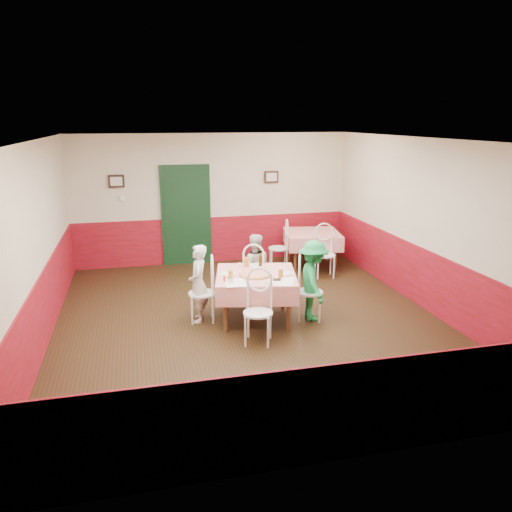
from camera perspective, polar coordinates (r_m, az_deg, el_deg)
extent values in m
plane|color=black|center=(8.01, -0.79, -7.29)|extent=(7.00, 7.00, 0.00)
plane|color=white|center=(7.39, -0.87, 13.17)|extent=(7.00, 7.00, 0.00)
cube|color=beige|center=(10.96, -4.93, 6.50)|extent=(6.00, 0.10, 2.80)
cube|color=beige|center=(4.39, 9.49, -7.51)|extent=(6.00, 0.10, 2.80)
cube|color=beige|center=(7.52, -23.72, 1.10)|extent=(0.10, 7.00, 2.80)
cube|color=beige|center=(8.73, 18.78, 3.43)|extent=(0.10, 7.00, 2.80)
cube|color=maroon|center=(11.12, -4.82, 1.91)|extent=(6.00, 0.03, 1.00)
cube|color=maroon|center=(4.82, 8.92, -17.34)|extent=(6.00, 0.03, 1.00)
cube|color=maroon|center=(7.77, -22.89, -5.33)|extent=(0.03, 7.00, 1.00)
cube|color=maroon|center=(8.94, 18.20, -2.21)|extent=(0.03, 7.00, 1.00)
cube|color=black|center=(10.89, -7.98, 4.49)|extent=(0.96, 0.06, 2.10)
cube|color=black|center=(10.73, -15.67, 8.23)|extent=(0.32, 0.03, 0.26)
cube|color=black|center=(11.12, 1.77, 9.02)|extent=(0.32, 0.03, 0.26)
cube|color=white|center=(10.77, -15.00, 6.42)|extent=(0.10, 0.03, 0.10)
cube|color=red|center=(7.88, 0.00, -4.74)|extent=(1.44, 1.44, 0.77)
cube|color=red|center=(10.78, 6.41, 0.74)|extent=(1.30, 1.30, 0.77)
cylinder|color=#B74723|center=(7.68, -0.09, -2.11)|extent=(0.57, 0.57, 0.03)
cylinder|color=white|center=(7.74, -3.29, -2.08)|extent=(0.30, 0.30, 0.01)
cylinder|color=white|center=(7.79, 3.29, -1.96)|extent=(0.30, 0.30, 0.01)
cylinder|color=white|center=(8.16, 0.10, -1.11)|extent=(0.30, 0.30, 0.01)
cylinder|color=#BF7219|center=(7.51, -2.92, -2.17)|extent=(0.08, 0.08, 0.13)
cylinder|color=#BF7219|center=(7.55, 2.84, -2.04)|extent=(0.09, 0.09, 0.13)
cylinder|color=#BF7219|center=(8.13, -1.09, -0.71)|extent=(0.09, 0.09, 0.15)
cylinder|color=#381C0A|center=(8.09, 0.51, -0.53)|extent=(0.07, 0.07, 0.21)
cylinder|color=silver|center=(7.33, -3.11, -2.78)|extent=(0.04, 0.04, 0.09)
cylinder|color=silver|center=(7.31, -2.76, -2.83)|extent=(0.04, 0.04, 0.09)
cylinder|color=#B23319|center=(7.41, -3.62, -2.59)|extent=(0.04, 0.04, 0.09)
cube|color=white|center=(7.35, -2.40, -3.07)|extent=(0.33, 0.42, 0.00)
cube|color=white|center=(7.42, 3.13, -2.91)|extent=(0.44, 0.49, 0.00)
cube|color=black|center=(7.46, 2.42, -2.70)|extent=(0.13, 0.11, 0.02)
imported|color=gray|center=(7.82, -6.61, -3.13)|extent=(0.37, 0.49, 1.23)
imported|color=gray|center=(8.66, -0.20, -1.32)|extent=(0.65, 0.55, 1.19)
imported|color=gray|center=(7.87, 6.57, -2.80)|extent=(0.57, 0.88, 1.28)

